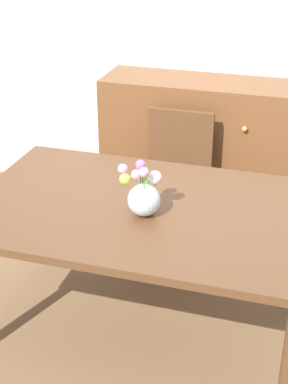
{
  "coord_description": "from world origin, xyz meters",
  "views": [
    {
      "loc": [
        0.71,
        -2.35,
        2.08
      ],
      "look_at": [
        0.02,
        -0.08,
        0.86
      ],
      "focal_mm": 53.7,
      "sensor_mm": 36.0,
      "label": 1
    }
  ],
  "objects": [
    {
      "name": "chair_far",
      "position": [
        -0.05,
        0.89,
        0.52
      ],
      "size": [
        0.42,
        0.42,
        0.9
      ],
      "rotation": [
        0.0,
        0.0,
        3.14
      ],
      "color": "brown",
      "rests_on": "ground_plane"
    },
    {
      "name": "flower_vase",
      "position": [
        0.02,
        -0.08,
        0.85
      ],
      "size": [
        0.21,
        0.17,
        0.27
      ],
      "color": "silver",
      "rests_on": "dining_table"
    },
    {
      "name": "dining_table",
      "position": [
        0.0,
        0.0,
        0.66
      ],
      "size": [
        1.7,
        1.09,
        0.74
      ],
      "color": "brown",
      "rests_on": "ground_plane"
    },
    {
      "name": "dresser",
      "position": [
        0.04,
        1.33,
        0.5
      ],
      "size": [
        1.4,
        0.47,
        1.0
      ],
      "color": "brown",
      "rests_on": "ground_plane"
    },
    {
      "name": "ground_plane",
      "position": [
        0.0,
        0.0,
        0.0
      ],
      "size": [
        12.0,
        12.0,
        0.0
      ],
      "primitive_type": "plane",
      "color": "brown"
    },
    {
      "name": "back_wall",
      "position": [
        0.0,
        1.6,
        1.4
      ],
      "size": [
        7.0,
        0.1,
        2.8
      ],
      "primitive_type": "cube",
      "color": "silver",
      "rests_on": "ground_plane"
    }
  ]
}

